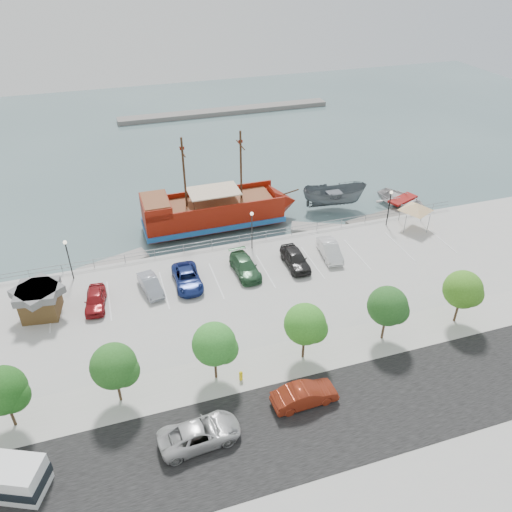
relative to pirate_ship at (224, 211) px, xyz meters
name	(u,v)px	position (x,y,z in m)	size (l,w,h in m)	color
ground	(272,291)	(1.07, -13.76, -1.96)	(160.00, 160.00, 0.00)	#425C5F
land_slab	(384,481)	(1.07, -34.76, -1.56)	(100.00, 58.00, 1.20)	#A8A7A5
street	(349,412)	(1.07, -29.76, -0.95)	(100.00, 8.00, 0.04)	black
sidewalk	(314,354)	(1.07, -23.76, -0.94)	(100.00, 4.00, 0.05)	#ACA9A3
seawall_railing	(248,238)	(1.07, -5.96, -0.43)	(50.00, 0.06, 1.00)	slate
far_shore	(226,111)	(11.07, 41.24, -1.56)	(40.00, 3.00, 0.80)	slate
pirate_ship	(224,211)	(0.00, 0.00, 0.00)	(18.57, 5.31, 11.68)	maroon
patrol_boat	(334,198)	(13.91, -0.07, -0.45)	(2.94, 7.80, 3.02)	#51585D
speedboat	(402,202)	(22.27, -2.33, -1.26)	(4.77, 6.68, 1.38)	silver
dock_west	(113,264)	(-13.13, -4.56, -1.75)	(7.21, 2.06, 0.41)	gray
dock_mid	(322,229)	(10.40, -4.56, -1.75)	(7.08, 2.02, 0.40)	gray
dock_east	(377,219)	(17.57, -4.56, -1.74)	(7.68, 2.19, 0.44)	slate
shed	(40,300)	(-19.51, -11.91, 0.51)	(3.81, 3.81, 2.76)	#533A1D
canopy_tent	(417,203)	(19.70, -8.50, 2.03)	(5.22, 5.22, 3.43)	slate
street_van	(200,433)	(-9.26, -28.84, -0.21)	(2.49, 5.41, 1.50)	#ADADAD
street_sedan	(305,395)	(-1.55, -27.98, -0.18)	(1.65, 4.72, 1.56)	maroon
fire_hydrant	(241,375)	(-5.22, -24.56, -0.50)	(0.29, 0.29, 0.84)	yellow
lamp_post_left	(67,253)	(-16.93, -7.26, 1.98)	(0.36, 0.36, 4.28)	black
lamp_post_mid	(252,224)	(1.07, -7.26, 1.98)	(0.36, 0.36, 4.28)	black
lamp_post_right	(390,202)	(17.07, -7.26, 1.98)	(0.36, 0.36, 4.28)	black
tree_a	(5,392)	(-20.78, -23.83, 2.34)	(3.30, 3.20, 5.00)	#473321
tree_b	(116,367)	(-13.78, -23.83, 2.34)	(3.30, 3.20, 5.00)	#473321
tree_c	(216,345)	(-6.78, -23.83, 2.34)	(3.30, 3.20, 5.00)	#473321
tree_d	(307,325)	(0.22, -23.83, 2.34)	(3.30, 3.20, 5.00)	#473321
tree_e	(389,307)	(7.22, -23.83, 2.34)	(3.30, 3.20, 5.00)	#473321
tree_f	(465,291)	(14.22, -23.83, 2.34)	(3.30, 3.20, 5.00)	#473321
parked_car_a	(95,299)	(-15.04, -12.22, -0.23)	(1.71, 4.24, 1.45)	maroon
parked_car_b	(150,285)	(-10.08, -11.49, -0.27)	(1.44, 4.14, 1.36)	#969AA7
parked_car_c	(187,278)	(-6.64, -11.55, -0.24)	(2.39, 5.18, 1.44)	navy
parked_car_d	(245,266)	(-0.92, -11.37, -0.21)	(2.08, 5.12, 1.49)	#2B5634
parked_car_e	(295,259)	(4.18, -11.71, -0.13)	(1.96, 4.87, 1.66)	black
parked_car_f	(330,250)	(8.18, -11.21, -0.20)	(1.61, 4.61, 1.52)	white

